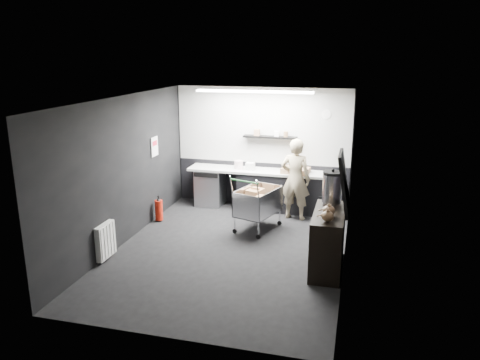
# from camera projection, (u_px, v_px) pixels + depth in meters

# --- Properties ---
(floor) EXTENTS (5.50, 5.50, 0.00)m
(floor) POSITION_uv_depth(u_px,v_px,m) (230.00, 250.00, 8.40)
(floor) COLOR black
(floor) RESTS_ON ground
(ceiling) EXTENTS (5.50, 5.50, 0.00)m
(ceiling) POSITION_uv_depth(u_px,v_px,m) (229.00, 99.00, 7.68)
(ceiling) COLOR white
(ceiling) RESTS_ON wall_back
(wall_back) EXTENTS (5.50, 0.00, 5.50)m
(wall_back) POSITION_uv_depth(u_px,v_px,m) (262.00, 147.00, 10.61)
(wall_back) COLOR black
(wall_back) RESTS_ON floor
(wall_front) EXTENTS (5.50, 0.00, 5.50)m
(wall_front) POSITION_uv_depth(u_px,v_px,m) (166.00, 237.00, 5.47)
(wall_front) COLOR black
(wall_front) RESTS_ON floor
(wall_left) EXTENTS (0.00, 5.50, 5.50)m
(wall_left) POSITION_uv_depth(u_px,v_px,m) (124.00, 171.00, 8.52)
(wall_left) COLOR black
(wall_left) RESTS_ON floor
(wall_right) EXTENTS (0.00, 5.50, 5.50)m
(wall_right) POSITION_uv_depth(u_px,v_px,m) (348.00, 186.00, 7.56)
(wall_right) COLOR black
(wall_right) RESTS_ON floor
(kitchen_wall_panel) EXTENTS (3.95, 0.02, 1.70)m
(kitchen_wall_panel) POSITION_uv_depth(u_px,v_px,m) (262.00, 126.00, 10.45)
(kitchen_wall_panel) COLOR #B8B8B3
(kitchen_wall_panel) RESTS_ON wall_back
(dado_panel) EXTENTS (3.95, 0.02, 1.00)m
(dado_panel) POSITION_uv_depth(u_px,v_px,m) (262.00, 184.00, 10.81)
(dado_panel) COLOR black
(dado_panel) RESTS_ON wall_back
(floating_shelf) EXTENTS (1.20, 0.22, 0.04)m
(floating_shelf) POSITION_uv_depth(u_px,v_px,m) (270.00, 137.00, 10.36)
(floating_shelf) COLOR black
(floating_shelf) RESTS_ON wall_back
(wall_clock) EXTENTS (0.20, 0.03, 0.20)m
(wall_clock) POSITION_uv_depth(u_px,v_px,m) (326.00, 114.00, 10.03)
(wall_clock) COLOR white
(wall_clock) RESTS_ON wall_back
(poster) EXTENTS (0.02, 0.30, 0.40)m
(poster) POSITION_uv_depth(u_px,v_px,m) (154.00, 147.00, 9.68)
(poster) COLOR white
(poster) RESTS_ON wall_left
(poster_red_band) EXTENTS (0.02, 0.22, 0.10)m
(poster_red_band) POSITION_uv_depth(u_px,v_px,m) (155.00, 143.00, 9.66)
(poster_red_band) COLOR red
(poster_red_band) RESTS_ON poster
(radiator) EXTENTS (0.10, 0.50, 0.60)m
(radiator) POSITION_uv_depth(u_px,v_px,m) (106.00, 241.00, 7.93)
(radiator) COLOR white
(radiator) RESTS_ON wall_left
(ceiling_strip) EXTENTS (2.40, 0.20, 0.04)m
(ceiling_strip) POSITION_uv_depth(u_px,v_px,m) (254.00, 92.00, 9.41)
(ceiling_strip) COLOR white
(ceiling_strip) RESTS_ON ceiling
(prep_counter) EXTENTS (3.20, 0.61, 0.90)m
(prep_counter) POSITION_uv_depth(u_px,v_px,m) (265.00, 189.00, 10.50)
(prep_counter) COLOR black
(prep_counter) RESTS_ON floor
(person) EXTENTS (0.68, 0.50, 1.73)m
(person) POSITION_uv_depth(u_px,v_px,m) (295.00, 179.00, 9.79)
(person) COLOR beige
(person) RESTS_ON floor
(shopping_cart) EXTENTS (0.91, 1.21, 1.14)m
(shopping_cart) POSITION_uv_depth(u_px,v_px,m) (258.00, 203.00, 9.27)
(shopping_cart) COLOR silver
(shopping_cart) RESTS_ON floor
(sideboard) EXTENTS (0.56, 1.30, 1.95)m
(sideboard) POSITION_uv_depth(u_px,v_px,m) (329.00, 233.00, 7.57)
(sideboard) COLOR black
(sideboard) RESTS_ON floor
(fire_extinguisher) EXTENTS (0.16, 0.16, 0.53)m
(fire_extinguisher) POSITION_uv_depth(u_px,v_px,m) (159.00, 209.00, 9.79)
(fire_extinguisher) COLOR red
(fire_extinguisher) RESTS_ON floor
(cardboard_box) EXTENTS (0.63, 0.51, 0.11)m
(cardboard_box) POSITION_uv_depth(u_px,v_px,m) (296.00, 170.00, 10.16)
(cardboard_box) COLOR #906B4D
(cardboard_box) RESTS_ON prep_counter
(pink_tub) EXTENTS (0.19, 0.19, 0.19)m
(pink_tub) POSITION_uv_depth(u_px,v_px,m) (239.00, 165.00, 10.51)
(pink_tub) COLOR silver
(pink_tub) RESTS_ON prep_counter
(white_container) EXTENTS (0.19, 0.15, 0.17)m
(white_container) POSITION_uv_depth(u_px,v_px,m) (250.00, 166.00, 10.39)
(white_container) COLOR white
(white_container) RESTS_ON prep_counter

